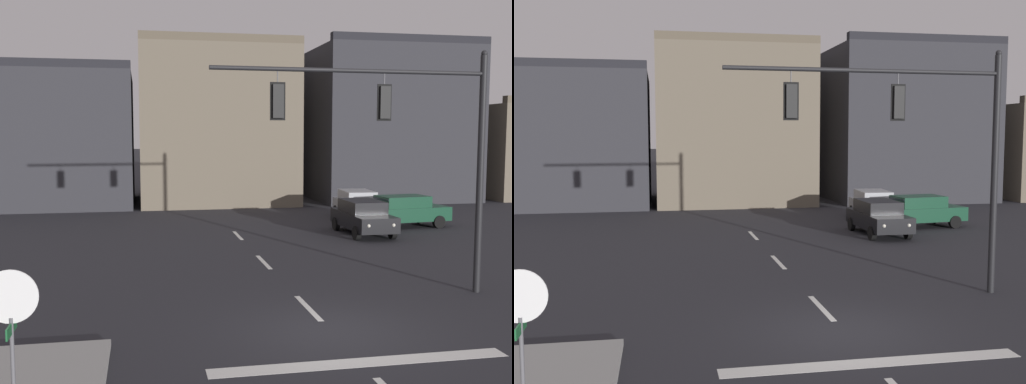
% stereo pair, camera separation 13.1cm
% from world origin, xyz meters
% --- Properties ---
extents(ground_plane, '(400.00, 400.00, 0.00)m').
position_xyz_m(ground_plane, '(0.00, 0.00, 0.00)').
color(ground_plane, '#232328').
extents(stop_bar_paint, '(6.40, 0.50, 0.01)m').
position_xyz_m(stop_bar_paint, '(0.00, -2.00, 0.00)').
color(stop_bar_paint, silver).
rests_on(stop_bar_paint, ground).
extents(lane_centreline, '(0.16, 26.40, 0.01)m').
position_xyz_m(lane_centreline, '(0.00, 2.00, 0.00)').
color(lane_centreline, silver).
rests_on(lane_centreline, ground).
extents(signal_mast_near_side, '(8.10, 0.42, 7.11)m').
position_xyz_m(signal_mast_near_side, '(3.08, 2.62, 4.79)').
color(signal_mast_near_side, black).
rests_on(signal_mast_near_side, ground).
extents(stop_sign, '(0.76, 0.64, 2.83)m').
position_xyz_m(stop_sign, '(-6.20, -4.73, 2.14)').
color(stop_sign, '#56565B').
rests_on(stop_sign, ground).
extents(car_lot_nearside, '(1.92, 4.46, 1.61)m').
position_xyz_m(car_lot_nearside, '(5.86, 13.22, 0.86)').
color(car_lot_nearside, black).
rests_on(car_lot_nearside, ground).
extents(car_lot_middle, '(2.20, 4.56, 1.61)m').
position_xyz_m(car_lot_middle, '(7.40, 18.06, 0.86)').
color(car_lot_middle, '#9EA0A5').
rests_on(car_lot_middle, ground).
extents(car_lot_farside, '(4.60, 2.32, 1.61)m').
position_xyz_m(car_lot_farside, '(8.76, 14.99, 0.86)').
color(car_lot_farside, '#143D28').
rests_on(car_lot_farside, ground).
extents(building_row, '(57.43, 13.76, 11.32)m').
position_xyz_m(building_row, '(10.81, 29.73, 4.51)').
color(building_row, '#2D2D33').
rests_on(building_row, ground).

